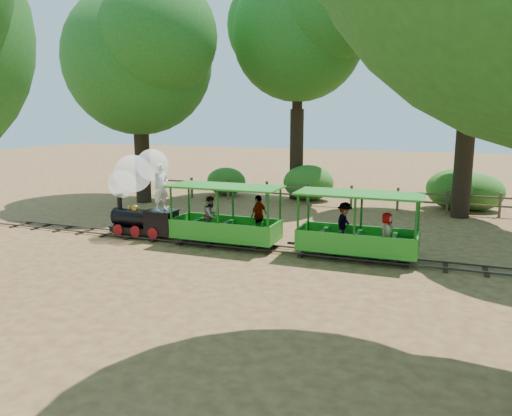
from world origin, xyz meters
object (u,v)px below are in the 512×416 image
(locomotive, at_px, (139,187))
(carriage_rear, at_px, (357,232))
(carriage_front, at_px, (228,221))
(fence, at_px, (329,194))

(locomotive, height_order, carriage_rear, locomotive)
(locomotive, height_order, carriage_front, locomotive)
(locomotive, distance_m, fence, 9.31)
(locomotive, xyz_separation_m, carriage_front, (3.28, -0.05, -0.92))
(carriage_front, height_order, carriage_rear, same)
(carriage_rear, distance_m, fence, 8.36)
(locomotive, xyz_separation_m, carriage_rear, (7.32, -0.02, -0.93))
(fence, bearing_deg, carriage_front, -100.43)
(locomotive, bearing_deg, carriage_rear, -0.18)
(carriage_front, height_order, fence, carriage_front)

